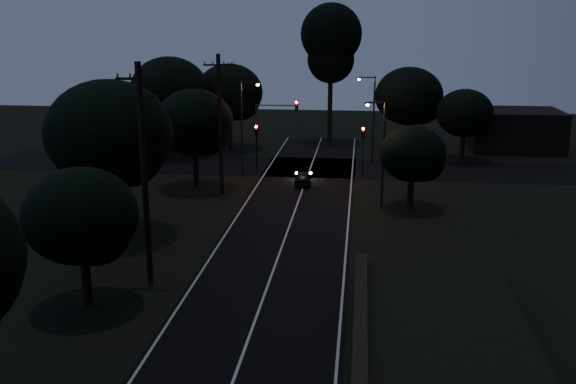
# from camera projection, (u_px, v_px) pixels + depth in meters

# --- Properties ---
(road_surface) EXTENTS (60.00, 70.00, 0.03)m
(road_surface) POSITION_uv_depth(u_px,v_px,m) (299.00, 200.00, 47.37)
(road_surface) COLOR black
(road_surface) RESTS_ON ground
(utility_pole_mid) EXTENTS (2.20, 0.30, 11.00)m
(utility_pole_mid) POSITION_uv_depth(u_px,v_px,m) (144.00, 172.00, 31.08)
(utility_pole_mid) COLOR black
(utility_pole_mid) RESTS_ON ground
(utility_pole_far) EXTENTS (2.20, 0.30, 10.50)m
(utility_pole_far) POSITION_uv_depth(u_px,v_px,m) (220.00, 123.00, 47.45)
(utility_pole_far) COLOR black
(utility_pole_far) RESTS_ON ground
(tree_left_b) EXTENTS (5.16, 5.16, 6.56)m
(tree_left_b) POSITION_uv_depth(u_px,v_px,m) (84.00, 219.00, 28.69)
(tree_left_b) COLOR black
(tree_left_b) RESTS_ON ground
(tree_left_c) EXTENTS (7.55, 7.55, 9.54)m
(tree_left_c) POSITION_uv_depth(u_px,v_px,m) (113.00, 137.00, 38.00)
(tree_left_c) COLOR black
(tree_left_c) RESTS_ON ground
(tree_left_d) EXTENTS (6.12, 6.12, 7.76)m
(tree_left_d) POSITION_uv_depth(u_px,v_px,m) (196.00, 124.00, 49.62)
(tree_left_d) COLOR black
(tree_left_d) RESTS_ON ground
(tree_far_nw) EXTENTS (6.82, 6.82, 8.64)m
(tree_far_nw) POSITION_uv_depth(u_px,v_px,m) (231.00, 94.00, 64.86)
(tree_far_nw) COLOR black
(tree_far_nw) RESTS_ON ground
(tree_far_w) EXTENTS (7.47, 7.47, 9.53)m
(tree_far_w) POSITION_uv_depth(u_px,v_px,m) (172.00, 92.00, 61.41)
(tree_far_w) COLOR black
(tree_far_w) RESTS_ON ground
(tree_far_ne) EXTENTS (6.68, 6.68, 8.45)m
(tree_far_ne) POSITION_uv_depth(u_px,v_px,m) (411.00, 98.00, 62.91)
(tree_far_ne) COLOR black
(tree_far_ne) RESTS_ON ground
(tree_far_e) EXTENTS (5.26, 5.26, 6.68)m
(tree_far_e) POSITION_uv_depth(u_px,v_px,m) (467.00, 114.00, 59.81)
(tree_far_e) COLOR black
(tree_far_e) RESTS_ON ground
(tree_right_a) EXTENTS (4.61, 4.61, 5.86)m
(tree_right_a) POSITION_uv_depth(u_px,v_px,m) (415.00, 155.00, 44.32)
(tree_right_a) COLOR black
(tree_right_a) RESTS_ON ground
(tall_pine) EXTENTS (6.44, 6.44, 14.64)m
(tall_pine) POSITION_uv_depth(u_px,v_px,m) (331.00, 42.00, 67.43)
(tall_pine) COLOR black
(tall_pine) RESTS_ON ground
(building_left) EXTENTS (10.00, 8.00, 4.40)m
(building_left) POSITION_uv_depth(u_px,v_px,m) (133.00, 122.00, 69.04)
(building_left) COLOR black
(building_left) RESTS_ON ground
(building_right) EXTENTS (9.00, 7.00, 4.00)m
(building_right) POSITION_uv_depth(u_px,v_px,m) (514.00, 130.00, 65.63)
(building_right) COLOR black
(building_right) RESTS_ON ground
(signal_left) EXTENTS (0.28, 0.35, 4.10)m
(signal_left) POSITION_uv_depth(u_px,v_px,m) (256.00, 139.00, 55.65)
(signal_left) COLOR black
(signal_left) RESTS_ON ground
(signal_right) EXTENTS (0.28, 0.35, 4.10)m
(signal_right) POSITION_uv_depth(u_px,v_px,m) (363.00, 141.00, 54.63)
(signal_right) COLOR black
(signal_right) RESTS_ON ground
(signal_mast) EXTENTS (3.70, 0.35, 6.25)m
(signal_mast) POSITION_uv_depth(u_px,v_px,m) (276.00, 122.00, 55.07)
(signal_mast) COLOR black
(signal_mast) RESTS_ON ground
(streetlight_a) EXTENTS (1.66, 0.26, 8.00)m
(streetlight_a) POSITION_uv_depth(u_px,v_px,m) (244.00, 122.00, 53.35)
(streetlight_a) COLOR black
(streetlight_a) RESTS_ON ground
(streetlight_b) EXTENTS (1.66, 0.26, 8.00)m
(streetlight_b) POSITION_uv_depth(u_px,v_px,m) (371.00, 114.00, 57.94)
(streetlight_b) COLOR black
(streetlight_b) RESTS_ON ground
(streetlight_c) EXTENTS (1.46, 0.26, 7.50)m
(streetlight_c) POSITION_uv_depth(u_px,v_px,m) (381.00, 147.00, 44.52)
(streetlight_c) COLOR black
(streetlight_c) RESTS_ON ground
(car) EXTENTS (1.48, 3.31, 1.11)m
(car) POSITION_uv_depth(u_px,v_px,m) (303.00, 178.00, 51.69)
(car) COLOR black
(car) RESTS_ON ground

